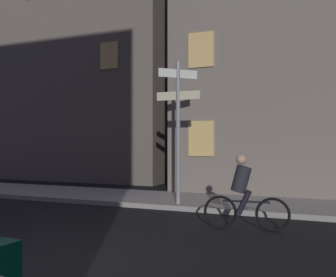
{
  "coord_description": "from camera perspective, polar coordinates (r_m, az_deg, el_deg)",
  "views": [
    {
      "loc": [
        3.92,
        -4.52,
        1.87
      ],
      "look_at": [
        -0.23,
        5.69,
        1.98
      ],
      "focal_mm": 40.89,
      "sensor_mm": 36.0,
      "label": 1
    }
  ],
  "objects": [
    {
      "name": "cyclist",
      "position": [
        8.38,
        11.19,
        -8.26
      ],
      "size": [
        1.82,
        0.36,
        1.61
      ],
      "color": "black",
      "rests_on": "ground_plane"
    },
    {
      "name": "signpost",
      "position": [
        10.77,
        1.51,
        2.59
      ],
      "size": [
        1.29,
        0.86,
        4.02
      ],
      "color": "gray",
      "rests_on": "sidewalk_kerb"
    },
    {
      "name": "building_left_block",
      "position": [
        23.47,
        -13.64,
        17.13
      ],
      "size": [
        12.72,
        6.72,
        18.01
      ],
      "color": "#6B6056",
      "rests_on": "ground_plane"
    },
    {
      "name": "ground_plane",
      "position": [
        6.26,
        -18.88,
        -17.9
      ],
      "size": [
        80.0,
        80.0,
        0.0
      ],
      "primitive_type": "plane",
      "color": "black"
    },
    {
      "name": "sidewalk_kerb",
      "position": [
        11.93,
        2.72,
        -9.25
      ],
      "size": [
        40.0,
        2.79,
        0.14
      ],
      "primitive_type": "cube",
      "color": "#9E9991",
      "rests_on": "ground_plane"
    }
  ]
}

